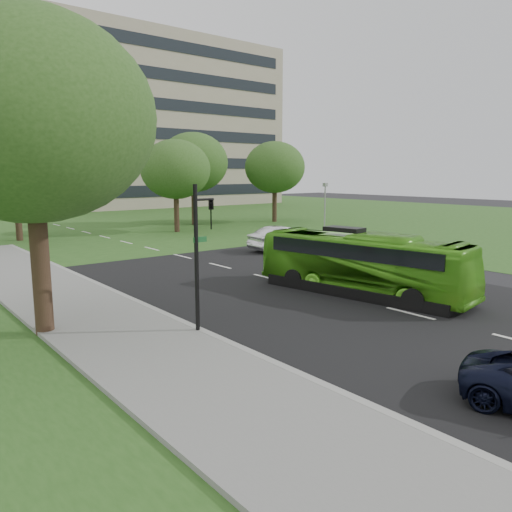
# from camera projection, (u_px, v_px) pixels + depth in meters

# --- Properties ---
(ground) EXTENTS (160.00, 160.00, 0.00)m
(ground) POSITION_uv_depth(u_px,v_px,m) (366.00, 303.00, 19.50)
(ground) COLOR black
(ground) RESTS_ON ground
(street_surfaces) EXTENTS (120.00, 120.00, 0.15)m
(street_surfaces) POSITION_uv_depth(u_px,v_px,m) (117.00, 242.00, 36.74)
(street_surfaces) COLOR black
(street_surfaces) RESTS_ON ground
(office_building) EXTENTS (40.10, 20.10, 25.00)m
(office_building) POSITION_uv_depth(u_px,v_px,m) (146.00, 125.00, 78.63)
(office_building) COLOR gray
(office_building) RESTS_ON ground
(tree_park_b) EXTENTS (6.52, 6.52, 8.55)m
(tree_park_b) POSITION_uv_depth(u_px,v_px,m) (14.00, 163.00, 36.51)
(tree_park_b) COLOR black
(tree_park_b) RESTS_ON ground
(tree_park_c) EXTENTS (5.90, 5.90, 7.83)m
(tree_park_c) POSITION_uv_depth(u_px,v_px,m) (175.00, 169.00, 42.10)
(tree_park_c) COLOR black
(tree_park_c) RESTS_ON ground
(tree_park_d) EXTENTS (6.73, 6.73, 8.89)m
(tree_park_d) POSITION_uv_depth(u_px,v_px,m) (193.00, 162.00, 48.04)
(tree_park_d) COLOR black
(tree_park_d) RESTS_ON ground
(tree_park_e) EXTENTS (6.17, 6.17, 8.23)m
(tree_park_e) POSITION_uv_depth(u_px,v_px,m) (275.00, 167.00, 51.04)
(tree_park_e) COLOR black
(tree_park_e) RESTS_ON ground
(tree_side_near) EXTENTS (7.34, 7.34, 9.75)m
(tree_side_near) POSITION_uv_depth(u_px,v_px,m) (30.00, 118.00, 14.62)
(tree_side_near) COLOR black
(tree_side_near) RESTS_ON ground
(bus) EXTENTS (3.63, 9.45, 2.57)m
(bus) POSITION_uv_depth(u_px,v_px,m) (362.00, 264.00, 20.71)
(bus) COLOR #53B120
(bus) RESTS_ON ground
(sedan) EXTENTS (4.88, 1.93, 1.58)m
(sedan) POSITION_uv_depth(u_px,v_px,m) (284.00, 238.00, 32.60)
(sedan) COLOR silver
(sedan) RESTS_ON ground
(traffic_light) EXTENTS (0.76, 0.23, 4.68)m
(traffic_light) POSITION_uv_depth(u_px,v_px,m) (200.00, 247.00, 15.33)
(traffic_light) COLOR black
(traffic_light) RESTS_ON ground
(camera_pole) EXTENTS (0.37, 0.32, 4.19)m
(camera_pole) POSITION_uv_depth(u_px,v_px,m) (325.00, 201.00, 42.08)
(camera_pole) COLOR gray
(camera_pole) RESTS_ON ground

